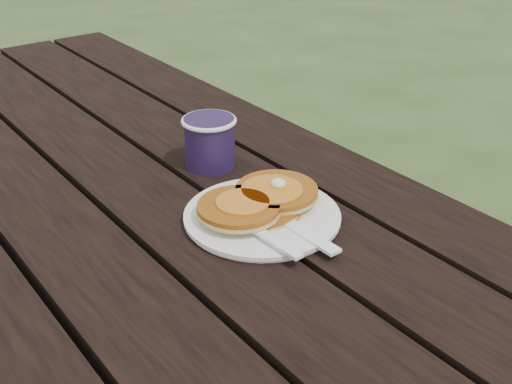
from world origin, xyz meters
TOP-DOWN VIEW (x-y plane):
  - picnic_table at (0.00, 0.00)m, footprint 1.36×1.80m
  - plate at (0.10, -0.24)m, footprint 0.27×0.27m
  - pancake_stack at (0.10, -0.23)m, footprint 0.20×0.13m
  - knife at (0.11, -0.30)m, footprint 0.02×0.18m
  - fork at (0.06, -0.32)m, footprint 0.04×0.16m
  - coffee_cup at (0.14, -0.04)m, footprint 0.09×0.09m

SIDE VIEW (x-z plane):
  - picnic_table at x=0.00m, z-range -0.01..0.74m
  - plate at x=0.10m, z-range 0.75..0.76m
  - knife at x=0.11m, z-range 0.76..0.76m
  - fork at x=0.06m, z-range 0.77..0.77m
  - pancake_stack at x=0.10m, z-range 0.76..0.79m
  - coffee_cup at x=0.14m, z-range 0.76..0.84m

